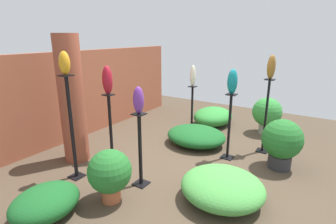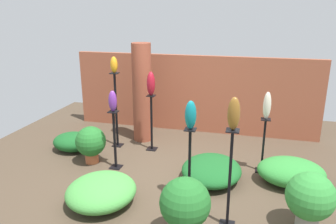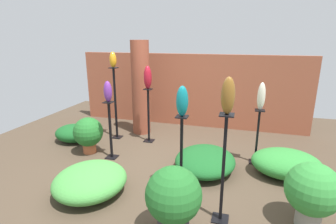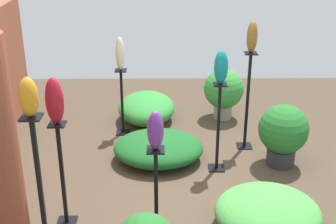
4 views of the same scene
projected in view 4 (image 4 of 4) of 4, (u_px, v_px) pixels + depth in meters
name	position (u px, v px, depth m)	size (l,w,h in m)	color
ground_plane	(175.00, 191.00, 5.43)	(8.00, 8.00, 0.00)	#4C3D2D
pedestal_bronze	(247.00, 105.00, 6.22)	(0.20, 0.20, 1.34)	black
pedestal_ruby	(63.00, 180.00, 4.68)	(0.20, 0.20, 1.14)	black
pedestal_teal	(218.00, 131.00, 5.70)	(0.20, 0.20, 1.14)	black
pedestal_violet	(156.00, 204.00, 4.35)	(0.20, 0.20, 1.06)	black
pedestal_amber	(42.00, 207.00, 3.91)	(0.20, 0.20, 1.54)	black
pedestal_ivory	(122.00, 105.00, 6.69)	(0.20, 0.20, 0.97)	black
art_vase_bronze	(252.00, 37.00, 5.86)	(0.15, 0.14, 0.41)	brown
art_vase_ruby	(55.00, 101.00, 4.34)	(0.16, 0.17, 0.46)	maroon
art_vase_teal	(221.00, 67.00, 5.38)	(0.16, 0.16, 0.41)	#0F727A
art_vase_violet	(155.00, 131.00, 4.05)	(0.14, 0.15, 0.36)	#6B2D8C
art_vase_amber	(29.00, 97.00, 3.52)	(0.14, 0.15, 0.32)	orange
art_vase_ivory	(120.00, 54.00, 6.39)	(0.13, 0.12, 0.47)	beige
potted_plant_front_right	(283.00, 132.00, 5.84)	(0.63, 0.63, 0.81)	#2D2D33
potted_plant_front_left	(224.00, 90.00, 7.20)	(0.61, 0.61, 0.79)	gray
foliage_bed_west	(158.00, 148.00, 6.05)	(0.99, 1.16, 0.35)	#195923
foliage_bed_center	(147.00, 108.00, 7.20)	(1.07, 0.87, 0.41)	#338C38
foliage_bed_rear	(268.00, 213.00, 4.71)	(1.01, 1.07, 0.39)	#479942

